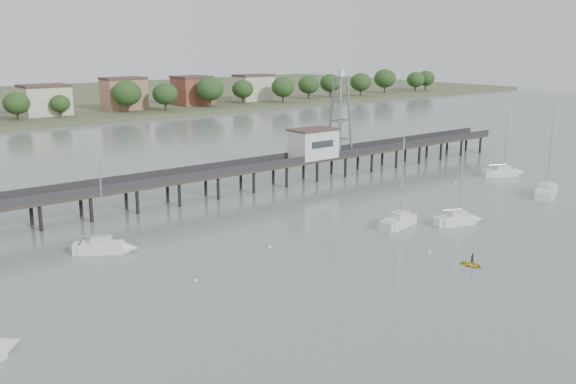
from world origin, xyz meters
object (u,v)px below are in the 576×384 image
Objects in this scene: sailboat_b at (110,247)px; sailboat_f at (462,219)px; lattice_tower at (340,116)px; sailboat_d at (548,190)px; sailboat_c at (403,220)px; yellow_dinghy at (472,266)px; sailboat_e at (507,172)px; pier at (193,177)px.

sailboat_b reaches higher than sailboat_f.
sailboat_d is (16.65, -32.51, -10.47)m from lattice_tower.
lattice_tower is 38.00m from sailboat_d.
sailboat_d is 32.56m from sailboat_c.
yellow_dinghy is at bearing -116.10° from lattice_tower.
sailboat_f is (-33.35, -14.62, 0.01)m from sailboat_e.
sailboat_b is 70.92m from sailboat_d.
sailboat_c is 1.16× the size of sailboat_f.
sailboat_e is at bearing 43.92° from sailboat_f.
pier is 13.06× the size of sailboat_b.
sailboat_b is at bearing 176.73° from sailboat_f.
lattice_tower is 52.27m from yellow_dinghy.
yellow_dinghy is at bearing -12.04° from sailboat_b.
lattice_tower is 35.37m from sailboat_c.
sailboat_d is 26.10m from sailboat_f.
sailboat_f is (-26.00, -2.30, 0.02)m from sailboat_d.
sailboat_e is (7.35, 12.32, 0.01)m from sailboat_d.
sailboat_e is at bearing 22.29° from yellow_dinghy.
sailboat_b is 46.90m from sailboat_f.
sailboat_b reaches higher than pier.
pier is at bearing 106.13° from sailboat_c.
lattice_tower is 1.35× the size of sailboat_b.
sailboat_b is at bearing -162.92° from lattice_tower.
pier reaches higher than yellow_dinghy.
sailboat_b is 0.72× the size of sailboat_d.
lattice_tower is at bearing 0.00° from pier.
sailboat_b is at bearing 147.75° from sailboat_c.
yellow_dinghy is at bearing 175.85° from sailboat_d.
sailboat_f is at bearing -130.09° from sailboat_e.
yellow_dinghy is (29.87, -29.78, -0.65)m from sailboat_b.
pier is 59.15m from sailboat_e.
sailboat_d is 41.35m from yellow_dinghy.
sailboat_f is (6.46, -4.95, 0.01)m from sailboat_c.
lattice_tower is 33.07m from sailboat_e.
lattice_tower is (31.50, 0.00, 7.31)m from pier.
sailboat_b is (-20.85, -16.09, -3.14)m from pier.
sailboat_c is (-39.81, -9.67, -0.00)m from sailboat_e.
sailboat_c is at bearing 162.80° from sailboat_f.
sailboat_e is at bearing -40.07° from lattice_tower.
sailboat_c is at bearing -62.27° from pier.
sailboat_f reaches higher than yellow_dinghy.
sailboat_c is (15.70, -29.86, -3.15)m from pier.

